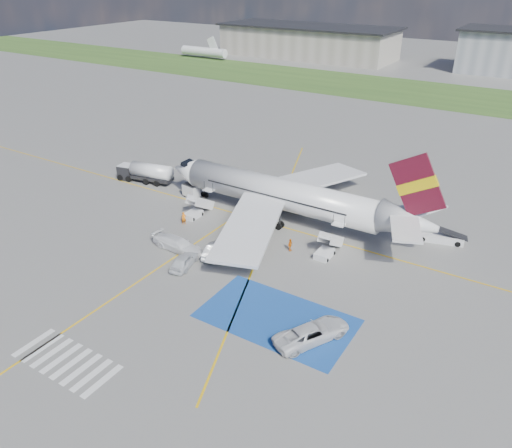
{
  "coord_description": "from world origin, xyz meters",
  "views": [
    {
      "loc": [
        27.87,
        -36.02,
        28.75
      ],
      "look_at": [
        1.98,
        5.2,
        3.5
      ],
      "focal_mm": 35.0,
      "sensor_mm": 36.0,
      "label": 1
    }
  ],
  "objects_px": {
    "airliner": "(291,196)",
    "gpu_cart": "(191,191)",
    "fuel_tanker": "(146,174)",
    "van_white_a": "(312,330)",
    "car_silver_a": "(184,261)",
    "belt_loader": "(440,238)",
    "car_silver_b": "(216,249)",
    "van_white_b": "(178,242)"
  },
  "relations": [
    {
      "from": "van_white_a",
      "to": "fuel_tanker",
      "type": "bearing_deg",
      "value": 1.03
    },
    {
      "from": "car_silver_b",
      "to": "belt_loader",
      "type": "bearing_deg",
      "value": -152.45
    },
    {
      "from": "belt_loader",
      "to": "car_silver_a",
      "type": "xyz_separation_m",
      "value": [
        -21.84,
        -20.37,
        0.33
      ]
    },
    {
      "from": "van_white_b",
      "to": "gpu_cart",
      "type": "bearing_deg",
      "value": 36.64
    },
    {
      "from": "gpu_cart",
      "to": "belt_loader",
      "type": "height_order",
      "value": "gpu_cart"
    },
    {
      "from": "airliner",
      "to": "car_silver_b",
      "type": "bearing_deg",
      "value": -103.36
    },
    {
      "from": "fuel_tanker",
      "to": "gpu_cart",
      "type": "height_order",
      "value": "fuel_tanker"
    },
    {
      "from": "airliner",
      "to": "car_silver_b",
      "type": "height_order",
      "value": "airliner"
    },
    {
      "from": "van_white_b",
      "to": "car_silver_a",
      "type": "bearing_deg",
      "value": -125.58
    },
    {
      "from": "belt_loader",
      "to": "van_white_a",
      "type": "xyz_separation_m",
      "value": [
        -4.98,
        -23.68,
        0.59
      ]
    },
    {
      "from": "fuel_tanker",
      "to": "van_white_a",
      "type": "bearing_deg",
      "value": -37.97
    },
    {
      "from": "airliner",
      "to": "car_silver_a",
      "type": "height_order",
      "value": "airliner"
    },
    {
      "from": "airliner",
      "to": "fuel_tanker",
      "type": "distance_m",
      "value": 24.49
    },
    {
      "from": "airliner",
      "to": "van_white_a",
      "type": "distance_m",
      "value": 22.81
    },
    {
      "from": "airliner",
      "to": "gpu_cart",
      "type": "height_order",
      "value": "airliner"
    },
    {
      "from": "fuel_tanker",
      "to": "van_white_b",
      "type": "xyz_separation_m",
      "value": [
        17.16,
        -13.09,
        -0.24
      ]
    },
    {
      "from": "belt_loader",
      "to": "van_white_b",
      "type": "bearing_deg",
      "value": -158.73
    },
    {
      "from": "belt_loader",
      "to": "van_white_b",
      "type": "height_order",
      "value": "van_white_b"
    },
    {
      "from": "car_silver_a",
      "to": "car_silver_b",
      "type": "xyz_separation_m",
      "value": [
        1.52,
        3.75,
        0.02
      ]
    },
    {
      "from": "belt_loader",
      "to": "car_silver_a",
      "type": "height_order",
      "value": "belt_loader"
    },
    {
      "from": "belt_loader",
      "to": "car_silver_b",
      "type": "bearing_deg",
      "value": -155.45
    },
    {
      "from": "car_silver_b",
      "to": "van_white_a",
      "type": "bearing_deg",
      "value": 143.55
    },
    {
      "from": "gpu_cart",
      "to": "fuel_tanker",
      "type": "bearing_deg",
      "value": -176.15
    },
    {
      "from": "airliner",
      "to": "car_silver_a",
      "type": "relative_size",
      "value": 8.43
    },
    {
      "from": "fuel_tanker",
      "to": "belt_loader",
      "type": "height_order",
      "value": "fuel_tanker"
    },
    {
      "from": "airliner",
      "to": "van_white_a",
      "type": "xyz_separation_m",
      "value": [
        12.52,
        -18.92,
        -2.39
      ]
    },
    {
      "from": "car_silver_a",
      "to": "fuel_tanker",
      "type": "bearing_deg",
      "value": -50.53
    },
    {
      "from": "fuel_tanker",
      "to": "van_white_a",
      "type": "relative_size",
      "value": 1.65
    },
    {
      "from": "belt_loader",
      "to": "van_white_b",
      "type": "relative_size",
      "value": 1.14
    },
    {
      "from": "airliner",
      "to": "fuel_tanker",
      "type": "xyz_separation_m",
      "value": [
        -24.4,
        -0.13,
        -2.16
      ]
    },
    {
      "from": "car_silver_a",
      "to": "van_white_b",
      "type": "distance_m",
      "value": 3.76
    },
    {
      "from": "car_silver_b",
      "to": "van_white_b",
      "type": "bearing_deg",
      "value": 5.33
    },
    {
      "from": "car_silver_a",
      "to": "van_white_a",
      "type": "xyz_separation_m",
      "value": [
        16.86,
        -3.31,
        0.26
      ]
    },
    {
      "from": "gpu_cart",
      "to": "car_silver_b",
      "type": "height_order",
      "value": "gpu_cart"
    },
    {
      "from": "airliner",
      "to": "fuel_tanker",
      "type": "height_order",
      "value": "airliner"
    },
    {
      "from": "airliner",
      "to": "car_silver_a",
      "type": "xyz_separation_m",
      "value": [
        -4.34,
        -15.61,
        -2.65
      ]
    },
    {
      "from": "car_silver_b",
      "to": "van_white_a",
      "type": "xyz_separation_m",
      "value": [
        15.34,
        -7.06,
        0.24
      ]
    },
    {
      "from": "car_silver_a",
      "to": "belt_loader",
      "type": "bearing_deg",
      "value": -149.87
    },
    {
      "from": "belt_loader",
      "to": "van_white_b",
      "type": "distance_m",
      "value": 30.59
    },
    {
      "from": "belt_loader",
      "to": "van_white_a",
      "type": "bearing_deg",
      "value": -116.62
    },
    {
      "from": "airliner",
      "to": "belt_loader",
      "type": "height_order",
      "value": "airliner"
    },
    {
      "from": "gpu_cart",
      "to": "van_white_b",
      "type": "bearing_deg",
      "value": -48.89
    }
  ]
}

